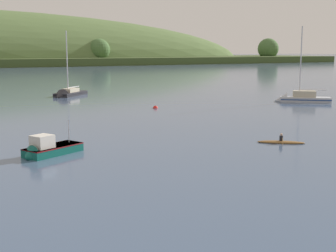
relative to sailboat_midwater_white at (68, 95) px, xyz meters
The scene contains 5 objects.
sailboat_midwater_white is the anchor object (origin of this frame).
sailboat_far_left 41.12m from the sailboat_midwater_white, 43.80° to the right, with size 8.46×7.89×13.45m.
fishing_boat_moored 49.93m from the sailboat_midwater_white, 110.45° to the right, with size 5.62×3.88×3.31m.
canoe_with_paddler 52.70m from the sailboat_midwater_white, 87.31° to the right, with size 3.84×3.41×1.02m.
mooring_buoy_foreground 24.51m from the sailboat_midwater_white, 77.75° to the right, with size 0.73×0.73×0.81m.
Camera 1 is at (-27.95, -10.34, 8.49)m, focal length 50.46 mm.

